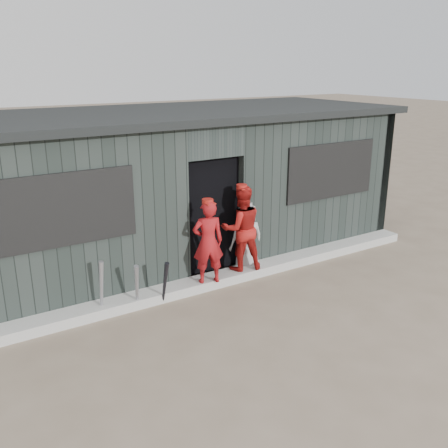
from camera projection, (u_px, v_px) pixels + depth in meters
ground at (296, 330)px, 6.65m from camera, size 80.00×80.00×0.00m
curb at (223, 278)px, 8.09m from camera, size 8.00×0.36×0.15m
bat_left at (101, 288)px, 6.90m from camera, size 0.08×0.21×0.85m
bat_mid at (137, 287)px, 7.06m from camera, size 0.15×0.30×0.75m
bat_right at (165, 283)px, 7.21m from camera, size 0.08×0.28×0.72m
player_red_left at (208, 242)px, 7.58m from camera, size 0.55×0.44×1.31m
player_red_right at (241, 228)px, 8.06m from camera, size 0.79×0.69×1.40m
player_grey_back at (247, 238)px, 8.40m from camera, size 0.63×0.47×1.18m
dugout at (174, 185)px, 9.08m from camera, size 8.30×3.30×2.62m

